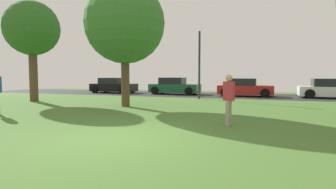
{
  "coord_description": "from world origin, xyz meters",
  "views": [
    {
      "loc": [
        3.53,
        -5.85,
        1.57
      ],
      "look_at": [
        0.0,
        3.95,
        0.85
      ],
      "focal_mm": 29.37,
      "sensor_mm": 36.0,
      "label": 1
    }
  ],
  "objects_px": {
    "oak_tree_left": "(32,29)",
    "parked_car_green": "(174,87)",
    "street_lamp_post": "(199,65)",
    "birch_tree_lone": "(125,24)",
    "parked_car_white": "(331,89)",
    "parked_car_black": "(113,86)",
    "person_catcher": "(229,98)",
    "parked_car_red": "(245,88)"
  },
  "relations": [
    {
      "from": "oak_tree_left",
      "to": "parked_car_black",
      "type": "bearing_deg",
      "value": 88.54
    },
    {
      "from": "oak_tree_left",
      "to": "parked_car_white",
      "type": "bearing_deg",
      "value": 26.63
    },
    {
      "from": "parked_car_black",
      "to": "street_lamp_post",
      "type": "bearing_deg",
      "value": -22.4
    },
    {
      "from": "parked_car_black",
      "to": "parked_car_green",
      "type": "distance_m",
      "value": 5.76
    },
    {
      "from": "oak_tree_left",
      "to": "parked_car_red",
      "type": "height_order",
      "value": "oak_tree_left"
    },
    {
      "from": "person_catcher",
      "to": "street_lamp_post",
      "type": "relative_size",
      "value": 0.36
    },
    {
      "from": "person_catcher",
      "to": "parked_car_white",
      "type": "bearing_deg",
      "value": 77.44
    },
    {
      "from": "oak_tree_left",
      "to": "birch_tree_lone",
      "type": "xyz_separation_m",
      "value": [
        6.59,
        -0.6,
        -0.19
      ]
    },
    {
      "from": "oak_tree_left",
      "to": "parked_car_white",
      "type": "distance_m",
      "value": 19.92
    },
    {
      "from": "parked_car_red",
      "to": "person_catcher",
      "type": "bearing_deg",
      "value": -88.01
    },
    {
      "from": "person_catcher",
      "to": "street_lamp_post",
      "type": "distance_m",
      "value": 10.0
    },
    {
      "from": "oak_tree_left",
      "to": "person_catcher",
      "type": "xyz_separation_m",
      "value": [
        12.19,
        -4.22,
        -3.45
      ]
    },
    {
      "from": "oak_tree_left",
      "to": "parked_car_green",
      "type": "xyz_separation_m",
      "value": [
        5.98,
        8.98,
        -3.69
      ]
    },
    {
      "from": "birch_tree_lone",
      "to": "parked_car_green",
      "type": "relative_size",
      "value": 1.48
    },
    {
      "from": "oak_tree_left",
      "to": "person_catcher",
      "type": "bearing_deg",
      "value": -19.09
    },
    {
      "from": "person_catcher",
      "to": "parked_car_red",
      "type": "distance_m",
      "value": 12.89
    },
    {
      "from": "oak_tree_left",
      "to": "parked_car_black",
      "type": "relative_size",
      "value": 1.49
    },
    {
      "from": "parked_car_black",
      "to": "parked_car_green",
      "type": "relative_size",
      "value": 0.97
    },
    {
      "from": "person_catcher",
      "to": "parked_car_black",
      "type": "distance_m",
      "value": 17.68
    },
    {
      "from": "parked_car_green",
      "to": "street_lamp_post",
      "type": "bearing_deg",
      "value": -51.42
    },
    {
      "from": "oak_tree_left",
      "to": "parked_car_green",
      "type": "height_order",
      "value": "oak_tree_left"
    },
    {
      "from": "parked_car_green",
      "to": "street_lamp_post",
      "type": "relative_size",
      "value": 0.92
    },
    {
      "from": "person_catcher",
      "to": "parked_car_red",
      "type": "xyz_separation_m",
      "value": [
        -0.45,
        12.88,
        -0.26
      ]
    },
    {
      "from": "birch_tree_lone",
      "to": "street_lamp_post",
      "type": "xyz_separation_m",
      "value": [
        2.43,
        5.77,
        -1.89
      ]
    },
    {
      "from": "birch_tree_lone",
      "to": "parked_car_white",
      "type": "height_order",
      "value": "birch_tree_lone"
    },
    {
      "from": "parked_car_green",
      "to": "person_catcher",
      "type": "bearing_deg",
      "value": -64.8
    },
    {
      "from": "parked_car_black",
      "to": "parked_car_red",
      "type": "xyz_separation_m",
      "value": [
        11.52,
        -0.13,
        -0.0
      ]
    },
    {
      "from": "parked_car_red",
      "to": "street_lamp_post",
      "type": "relative_size",
      "value": 0.89
    },
    {
      "from": "parked_car_red",
      "to": "street_lamp_post",
      "type": "height_order",
      "value": "street_lamp_post"
    },
    {
      "from": "person_catcher",
      "to": "parked_car_black",
      "type": "bearing_deg",
      "value": 142.25
    },
    {
      "from": "person_catcher",
      "to": "parked_car_black",
      "type": "xyz_separation_m",
      "value": [
        -11.96,
        13.01,
        -0.25
      ]
    },
    {
      "from": "parked_car_red",
      "to": "parked_car_white",
      "type": "bearing_deg",
      "value": 1.06
    },
    {
      "from": "oak_tree_left",
      "to": "birch_tree_lone",
      "type": "height_order",
      "value": "birch_tree_lone"
    },
    {
      "from": "person_catcher",
      "to": "oak_tree_left",
      "type": "bearing_deg",
      "value": 170.56
    },
    {
      "from": "birch_tree_lone",
      "to": "parked_car_black",
      "type": "xyz_separation_m",
      "value": [
        -6.36,
        9.39,
        -3.51
      ]
    },
    {
      "from": "oak_tree_left",
      "to": "parked_car_white",
      "type": "relative_size",
      "value": 1.42
    },
    {
      "from": "parked_car_red",
      "to": "parked_car_green",
      "type": "bearing_deg",
      "value": 176.91
    },
    {
      "from": "parked_car_black",
      "to": "parked_car_green",
      "type": "bearing_deg",
      "value": 1.84
    },
    {
      "from": "parked_car_white",
      "to": "street_lamp_post",
      "type": "relative_size",
      "value": 0.94
    },
    {
      "from": "parked_car_white",
      "to": "parked_car_red",
      "type": "bearing_deg",
      "value": -178.94
    },
    {
      "from": "parked_car_green",
      "to": "parked_car_red",
      "type": "relative_size",
      "value": 1.03
    },
    {
      "from": "parked_car_black",
      "to": "parked_car_white",
      "type": "relative_size",
      "value": 0.95
    }
  ]
}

